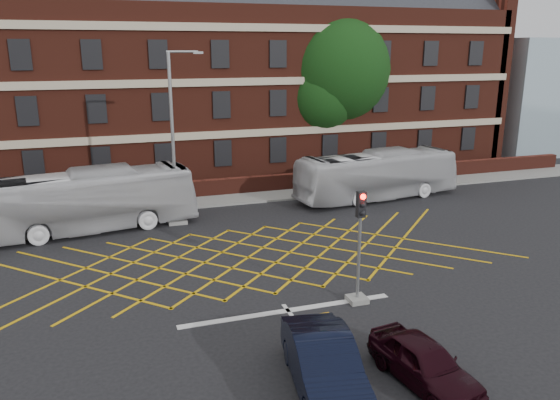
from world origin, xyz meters
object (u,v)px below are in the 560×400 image
object	(u,v)px
car_navy	(324,365)
traffic_light_near	(359,258)
car_maroon	(424,362)
deciduous_tree	(333,77)
utility_cabinet	(324,327)
bus_left	(81,201)
street_lamp	(176,166)
bus_right	(377,175)

from	to	relation	value
car_navy	traffic_light_near	size ratio (longest dim) A/B	1.12
car_maroon	deciduous_tree	size ratio (longest dim) A/B	0.32
deciduous_tree	car_navy	bearing A→B (deg)	-113.91
car_navy	utility_cabinet	world-z (taller)	car_navy
car_navy	car_maroon	size ratio (longest dim) A/B	1.25
traffic_light_near	utility_cabinet	size ratio (longest dim) A/B	5.06
car_navy	deciduous_tree	world-z (taller)	deciduous_tree
bus_left	traffic_light_near	size ratio (longest dim) A/B	2.70
traffic_light_near	street_lamp	bearing A→B (deg)	112.89
street_lamp	bus_left	bearing A→B (deg)	178.99
bus_left	deciduous_tree	xyz separation A→B (m)	(18.29, 10.00, 5.46)
deciduous_tree	bus_left	bearing A→B (deg)	-151.33
deciduous_tree	bus_right	bearing A→B (deg)	-95.15
car_navy	street_lamp	size ratio (longest dim) A/B	0.53
bus_right	utility_cabinet	world-z (taller)	bus_right
bus_right	deciduous_tree	bearing A→B (deg)	-12.47
deciduous_tree	street_lamp	distance (m)	17.26
bus_left	car_maroon	bearing A→B (deg)	-159.70
utility_cabinet	deciduous_tree	bearing A→B (deg)	65.99
bus_right	utility_cabinet	size ratio (longest dim) A/B	12.81
car_navy	utility_cabinet	size ratio (longest dim) A/B	5.66
traffic_light_near	bus_left	bearing A→B (deg)	129.60
bus_right	street_lamp	bearing A→B (deg)	87.52
bus_left	car_maroon	size ratio (longest dim) A/B	3.03
street_lamp	utility_cabinet	xyz separation A→B (m)	(2.74, -13.92, -2.71)
car_maroon	bus_right	bearing A→B (deg)	57.68
bus_left	car_maroon	world-z (taller)	bus_left
bus_right	utility_cabinet	xyz separation A→B (m)	(-9.88, -14.99, -1.08)
bus_left	bus_right	world-z (taller)	bus_left
bus_left	bus_right	distance (m)	17.50
deciduous_tree	street_lamp	size ratio (longest dim) A/B	1.31
car_maroon	utility_cabinet	size ratio (longest dim) A/B	4.51
traffic_light_near	street_lamp	xyz separation A→B (m)	(-4.98, 11.79, 1.36)
traffic_light_near	deciduous_tree	bearing A→B (deg)	68.86
car_navy	deciduous_tree	size ratio (longest dim) A/B	0.40
bus_left	street_lamp	size ratio (longest dim) A/B	1.27
car_navy	deciduous_tree	bearing A→B (deg)	74.82
car_maroon	traffic_light_near	size ratio (longest dim) A/B	0.89
bus_right	traffic_light_near	size ratio (longest dim) A/B	2.53
bus_right	street_lamp	size ratio (longest dim) A/B	1.19
bus_right	traffic_light_near	bearing A→B (deg)	141.95
utility_cabinet	street_lamp	bearing A→B (deg)	101.13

